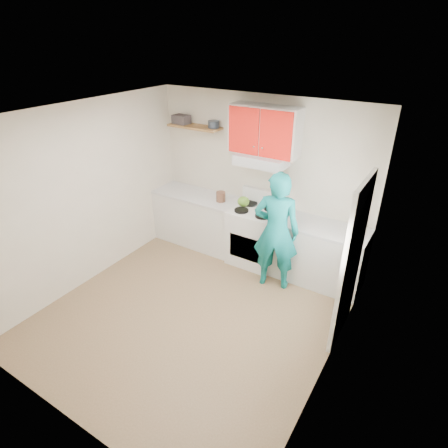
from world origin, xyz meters
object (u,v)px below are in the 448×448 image
Objects in this scene: tin at (214,124)px; crock at (221,197)px; person at (276,232)px; kettle at (243,201)px; stove at (255,236)px.

tin is 1.15m from crock.
person is at bearing -23.24° from tin.
person is (0.78, -0.44, -0.11)m from kettle.
person is at bearing -37.66° from stove.
crock is 1.25m from person.
kettle is 0.40m from crock.
person is (1.44, -0.62, -1.20)m from tin.
person reaches higher than stove.
crock is at bearing -38.87° from tin.
kettle is at bearing 4.65° from crock.
stove is at bearing -52.50° from person.
tin is at bearing -38.08° from person.
crock is (0.26, -0.21, -1.10)m from tin.
tin is 0.10× the size of person.
stove is 0.84m from crock.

